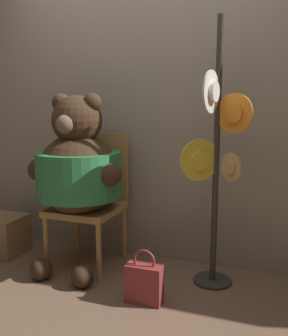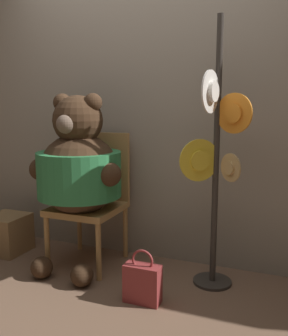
% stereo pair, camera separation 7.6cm
% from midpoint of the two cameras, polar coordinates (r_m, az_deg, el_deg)
% --- Properties ---
extents(ground_plane, '(14.00, 14.00, 0.00)m').
position_cam_midpoint_polar(ground_plane, '(2.77, -3.95, -18.18)').
color(ground_plane, brown).
extents(wall_back, '(8.00, 0.10, 2.60)m').
position_cam_midpoint_polar(wall_back, '(3.13, 1.74, 9.79)').
color(wall_back, gray).
rests_on(wall_back, ground_plane).
extents(chair, '(0.52, 0.53, 1.06)m').
position_cam_midpoint_polar(chair, '(3.12, -7.09, -4.00)').
color(chair, '#B2844C').
rests_on(chair, ground_plane).
extents(teddy_bear, '(0.78, 0.69, 1.38)m').
position_cam_midpoint_polar(teddy_bear, '(2.92, -9.20, -0.12)').
color(teddy_bear, '#3D2819').
rests_on(teddy_bear, ground_plane).
extents(hat_display_rack, '(0.46, 0.42, 1.88)m').
position_cam_midpoint_polar(hat_display_rack, '(2.60, 11.59, 1.43)').
color(hat_display_rack, '#332D28').
rests_on(hat_display_rack, ground_plane).
extents(handbag_on_ground, '(0.24, 0.11, 0.37)m').
position_cam_midpoint_polar(handbag_on_ground, '(2.57, 0.64, -17.07)').
color(handbag_on_ground, maroon).
rests_on(handbag_on_ground, ground_plane).
extents(wooden_crate, '(0.33, 0.33, 0.33)m').
position_cam_midpoint_polar(wooden_crate, '(3.56, -19.54, -9.38)').
color(wooden_crate, '#937047').
rests_on(wooden_crate, ground_plane).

